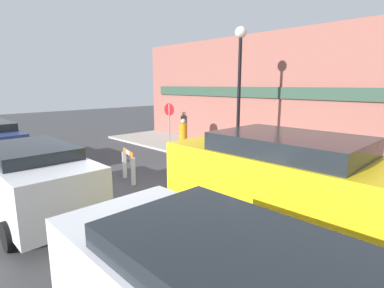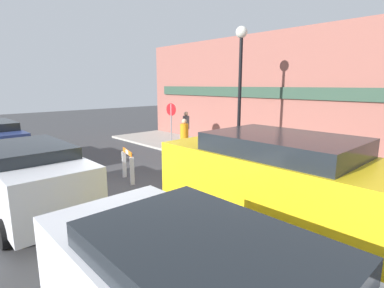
{
  "view_description": "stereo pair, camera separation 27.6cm",
  "coord_description": "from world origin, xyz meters",
  "px_view_note": "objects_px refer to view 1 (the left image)",
  "views": [
    {
      "loc": [
        7.22,
        -4.27,
        3.16
      ],
      "look_at": [
        -0.55,
        3.31,
        1.0
      ],
      "focal_mm": 28.0,
      "sensor_mm": 36.0,
      "label": 1
    },
    {
      "loc": [
        7.41,
        -4.07,
        3.16
      ],
      "look_at": [
        -0.55,
        3.31,
        1.0
      ],
      "focal_mm": 28.0,
      "sensor_mm": 36.0,
      "label": 2
    }
  ],
  "objects_px": {
    "stop_sign": "(169,118)",
    "person_worker": "(183,137)",
    "streetlamp_post": "(239,77)",
    "person_pedestrian": "(184,127)",
    "parked_car_1": "(32,176)",
    "work_van": "(287,187)"
  },
  "relations": [
    {
      "from": "parked_car_1",
      "to": "streetlamp_post",
      "type": "bearing_deg",
      "value": 86.11
    },
    {
      "from": "parked_car_1",
      "to": "work_van",
      "type": "bearing_deg",
      "value": 31.38
    },
    {
      "from": "streetlamp_post",
      "to": "work_van",
      "type": "xyz_separation_m",
      "value": [
        4.5,
        -4.39,
        -2.2
      ]
    },
    {
      "from": "person_pedestrian",
      "to": "work_van",
      "type": "height_order",
      "value": "work_van"
    },
    {
      "from": "stop_sign",
      "to": "person_worker",
      "type": "bearing_deg",
      "value": 148.6
    },
    {
      "from": "person_worker",
      "to": "stop_sign",
      "type": "bearing_deg",
      "value": -159.03
    },
    {
      "from": "work_van",
      "to": "stop_sign",
      "type": "bearing_deg",
      "value": 153.74
    },
    {
      "from": "person_pedestrian",
      "to": "work_van",
      "type": "distance_m",
      "value": 9.96
    },
    {
      "from": "person_pedestrian",
      "to": "parked_car_1",
      "type": "bearing_deg",
      "value": 105.1
    },
    {
      "from": "stop_sign",
      "to": "streetlamp_post",
      "type": "bearing_deg",
      "value": 174.6
    },
    {
      "from": "person_worker",
      "to": "streetlamp_post",
      "type": "bearing_deg",
      "value": 68.8
    },
    {
      "from": "stop_sign",
      "to": "parked_car_1",
      "type": "xyz_separation_m",
      "value": [
        3.46,
        -7.23,
        -0.57
      ]
    },
    {
      "from": "stop_sign",
      "to": "person_worker",
      "type": "distance_m",
      "value": 2.09
    },
    {
      "from": "streetlamp_post",
      "to": "person_worker",
      "type": "height_order",
      "value": "streetlamp_post"
    },
    {
      "from": "stop_sign",
      "to": "parked_car_1",
      "type": "distance_m",
      "value": 8.04
    },
    {
      "from": "stop_sign",
      "to": "work_van",
      "type": "relative_size",
      "value": 0.45
    },
    {
      "from": "parked_car_1",
      "to": "work_van",
      "type": "xyz_separation_m",
      "value": [
        5.01,
        3.05,
        0.24
      ]
    },
    {
      "from": "person_worker",
      "to": "person_pedestrian",
      "type": "xyz_separation_m",
      "value": [
        -1.87,
        1.78,
        0.09
      ]
    },
    {
      "from": "parked_car_1",
      "to": "work_van",
      "type": "distance_m",
      "value": 5.87
    },
    {
      "from": "stop_sign",
      "to": "person_pedestrian",
      "type": "relative_size",
      "value": 1.27
    },
    {
      "from": "streetlamp_post",
      "to": "work_van",
      "type": "distance_m",
      "value": 6.67
    },
    {
      "from": "work_van",
      "to": "person_pedestrian",
      "type": "bearing_deg",
      "value": 148.66
    }
  ]
}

